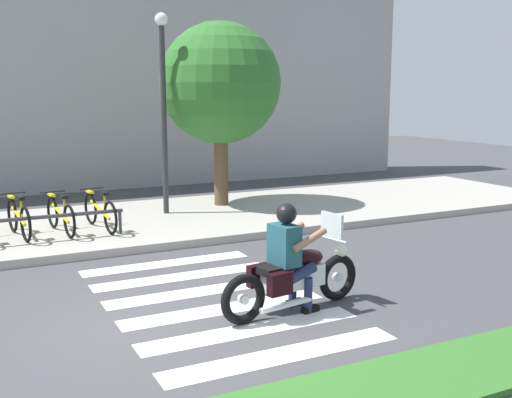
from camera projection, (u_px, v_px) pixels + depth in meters
ground_plane at (147, 322)px, 7.61m from camera, size 48.00×48.00×0.00m
sidewalk at (70, 229)px, 12.35m from camera, size 24.00×4.40×0.15m
crosswalk_stripe_0 at (283, 355)px, 6.65m from camera, size 2.80×0.40×0.01m
crosswalk_stripe_1 at (251, 330)px, 7.36m from camera, size 2.80×0.40×0.01m
crosswalk_stripe_2 at (224, 309)px, 8.06m from camera, size 2.80×0.40×0.01m
crosswalk_stripe_3 at (202, 291)px, 8.77m from camera, size 2.80×0.40×0.01m
crosswalk_stripe_4 at (183, 276)px, 9.47m from camera, size 2.80×0.40×0.01m
crosswalk_stripe_5 at (166, 263)px, 10.18m from camera, size 2.80×0.40×0.01m
motorcycle at (294, 277)px, 7.91m from camera, size 2.18×0.77×1.23m
rider at (289, 250)px, 7.80m from camera, size 0.68×0.60×1.44m
bicycle_4 at (19, 218)px, 11.32m from camera, size 0.48×1.63×0.79m
bicycle_5 at (61, 215)px, 11.65m from camera, size 0.48×1.68×0.76m
bicycle_6 at (100, 212)px, 11.97m from camera, size 0.48×1.71×0.77m
street_lamp at (163, 97)px, 13.20m from camera, size 0.28×0.28×4.44m
tree_near_rack at (220, 84)px, 14.16m from camera, size 2.80×2.80×4.40m
building_backdrop at (26, 62)px, 16.77m from camera, size 24.00×1.20×7.19m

